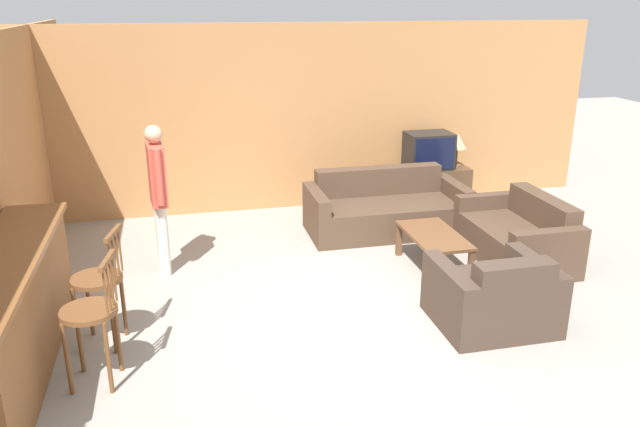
{
  "coord_description": "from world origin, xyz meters",
  "views": [
    {
      "loc": [
        -1.43,
        -4.95,
        2.89
      ],
      "look_at": [
        -0.08,
        0.83,
        0.85
      ],
      "focal_mm": 35.0,
      "sensor_mm": 36.0,
      "label": 1
    }
  ],
  "objects_px": {
    "coffee_table": "(434,239)",
    "tv": "(429,151)",
    "bar_chair_mid": "(99,285)",
    "person_by_window": "(158,191)",
    "table_lamp": "(458,142)",
    "loveseat_right": "(518,236)",
    "bar_chair_near": "(92,318)",
    "armchair_near": "(494,298)",
    "couch_far": "(385,210)",
    "tv_unit": "(426,186)"
  },
  "relations": [
    {
      "from": "bar_chair_mid",
      "to": "coffee_table",
      "type": "bearing_deg",
      "value": 13.85
    },
    {
      "from": "bar_chair_mid",
      "to": "armchair_near",
      "type": "height_order",
      "value": "bar_chair_mid"
    },
    {
      "from": "coffee_table",
      "to": "tv_unit",
      "type": "distance_m",
      "value": 2.37
    },
    {
      "from": "couch_far",
      "to": "tv_unit",
      "type": "height_order",
      "value": "couch_far"
    },
    {
      "from": "bar_chair_near",
      "to": "armchair_near",
      "type": "relative_size",
      "value": 1.03
    },
    {
      "from": "bar_chair_mid",
      "to": "armchair_near",
      "type": "bearing_deg",
      "value": -7.61
    },
    {
      "from": "bar_chair_near",
      "to": "armchair_near",
      "type": "distance_m",
      "value": 3.5
    },
    {
      "from": "couch_far",
      "to": "loveseat_right",
      "type": "height_order",
      "value": "couch_far"
    },
    {
      "from": "couch_far",
      "to": "tv_unit",
      "type": "distance_m",
      "value": 1.31
    },
    {
      "from": "bar_chair_near",
      "to": "tv",
      "type": "bearing_deg",
      "value": 40.58
    },
    {
      "from": "couch_far",
      "to": "tv",
      "type": "bearing_deg",
      "value": 43.39
    },
    {
      "from": "bar_chair_near",
      "to": "armchair_near",
      "type": "bearing_deg",
      "value": 2.16
    },
    {
      "from": "loveseat_right",
      "to": "couch_far",
      "type": "bearing_deg",
      "value": 133.84
    },
    {
      "from": "couch_far",
      "to": "person_by_window",
      "type": "relative_size",
      "value": 1.22
    },
    {
      "from": "loveseat_right",
      "to": "tv",
      "type": "relative_size",
      "value": 2.29
    },
    {
      "from": "loveseat_right",
      "to": "person_by_window",
      "type": "relative_size",
      "value": 0.89
    },
    {
      "from": "armchair_near",
      "to": "loveseat_right",
      "type": "bearing_deg",
      "value": 52.89
    },
    {
      "from": "bar_chair_mid",
      "to": "loveseat_right",
      "type": "relative_size",
      "value": 0.72
    },
    {
      "from": "armchair_near",
      "to": "loveseat_right",
      "type": "relative_size",
      "value": 0.69
    },
    {
      "from": "bar_chair_mid",
      "to": "person_by_window",
      "type": "xyz_separation_m",
      "value": [
        0.51,
        1.44,
        0.38
      ]
    },
    {
      "from": "bar_chair_mid",
      "to": "coffee_table",
      "type": "relative_size",
      "value": 1.04
    },
    {
      "from": "coffee_table",
      "to": "loveseat_right",
      "type": "bearing_deg",
      "value": 3.33
    },
    {
      "from": "coffee_table",
      "to": "table_lamp",
      "type": "distance_m",
      "value": 2.62
    },
    {
      "from": "couch_far",
      "to": "table_lamp",
      "type": "height_order",
      "value": "table_lamp"
    },
    {
      "from": "bar_chair_near",
      "to": "person_by_window",
      "type": "distance_m",
      "value": 2.13
    },
    {
      "from": "bar_chair_mid",
      "to": "couch_far",
      "type": "bearing_deg",
      "value": 33.08
    },
    {
      "from": "armchair_near",
      "to": "tv_unit",
      "type": "bearing_deg",
      "value": 77.4
    },
    {
      "from": "bar_chair_mid",
      "to": "table_lamp",
      "type": "bearing_deg",
      "value": 33.02
    },
    {
      "from": "tv",
      "to": "couch_far",
      "type": "bearing_deg",
      "value": -136.61
    },
    {
      "from": "tv",
      "to": "table_lamp",
      "type": "distance_m",
      "value": 0.46
    },
    {
      "from": "loveseat_right",
      "to": "coffee_table",
      "type": "xyz_separation_m",
      "value": [
        -1.08,
        -0.06,
        0.08
      ]
    },
    {
      "from": "person_by_window",
      "to": "tv",
      "type": "bearing_deg",
      "value": 23.37
    },
    {
      "from": "coffee_table",
      "to": "couch_far",
      "type": "bearing_deg",
      "value": 95.24
    },
    {
      "from": "armchair_near",
      "to": "tv",
      "type": "relative_size",
      "value": 1.59
    },
    {
      "from": "bar_chair_mid",
      "to": "coffee_table",
      "type": "xyz_separation_m",
      "value": [
        3.45,
        0.85,
        -0.21
      ]
    },
    {
      "from": "coffee_table",
      "to": "tv",
      "type": "bearing_deg",
      "value": 69.45
    },
    {
      "from": "couch_far",
      "to": "tv_unit",
      "type": "bearing_deg",
      "value": 43.49
    },
    {
      "from": "bar_chair_mid",
      "to": "armchair_near",
      "type": "xyz_separation_m",
      "value": [
        3.49,
        -0.47,
        -0.29
      ]
    },
    {
      "from": "loveseat_right",
      "to": "bar_chair_near",
      "type": "bearing_deg",
      "value": -161.56
    },
    {
      "from": "coffee_table",
      "to": "tv",
      "type": "relative_size",
      "value": 1.58
    },
    {
      "from": "bar_chair_mid",
      "to": "person_by_window",
      "type": "height_order",
      "value": "person_by_window"
    },
    {
      "from": "couch_far",
      "to": "armchair_near",
      "type": "distance_m",
      "value": 2.64
    },
    {
      "from": "couch_far",
      "to": "loveseat_right",
      "type": "distance_m",
      "value": 1.74
    },
    {
      "from": "bar_chair_near",
      "to": "loveseat_right",
      "type": "height_order",
      "value": "bar_chair_near"
    },
    {
      "from": "bar_chair_near",
      "to": "tv",
      "type": "height_order",
      "value": "tv"
    },
    {
      "from": "armchair_near",
      "to": "tv",
      "type": "bearing_deg",
      "value": 77.38
    },
    {
      "from": "coffee_table",
      "to": "tv",
      "type": "height_order",
      "value": "tv"
    },
    {
      "from": "bar_chair_near",
      "to": "couch_far",
      "type": "xyz_separation_m",
      "value": [
        3.33,
        2.77,
        -0.29
      ]
    },
    {
      "from": "tv",
      "to": "person_by_window",
      "type": "bearing_deg",
      "value": -156.63
    },
    {
      "from": "bar_chair_mid",
      "to": "tv",
      "type": "relative_size",
      "value": 1.64
    }
  ]
}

